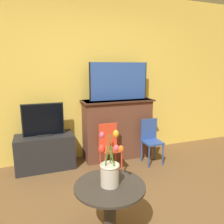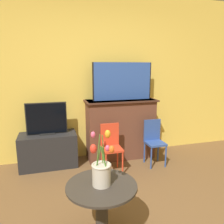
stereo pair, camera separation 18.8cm
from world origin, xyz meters
name	(u,v)px [view 1 (the left image)]	position (x,y,z in m)	size (l,w,h in m)	color
wall_back	(88,78)	(0.00, 2.13, 1.35)	(8.00, 0.06, 2.70)	#EAC651
fireplace_mantel	(117,128)	(0.43, 1.90, 0.51)	(1.18, 0.44, 1.00)	brown
painting	(119,81)	(0.46, 1.91, 1.30)	(0.99, 0.03, 0.60)	black
tv_stand	(45,152)	(-0.76, 1.87, 0.26)	(0.86, 0.42, 0.52)	#232326
tv_monitor	(43,120)	(-0.76, 1.87, 0.76)	(0.60, 0.12, 0.49)	black
chair_red	(110,145)	(0.14, 1.45, 0.41)	(0.28, 0.28, 0.71)	red
chair_blue	(151,138)	(0.85, 1.50, 0.41)	(0.28, 0.28, 0.71)	#2D4C99
side_table	(110,205)	(-0.31, 0.18, 0.35)	(0.62, 0.62, 0.54)	#332D28
vase_tulips	(110,170)	(-0.31, 0.18, 0.68)	(0.18, 0.19, 0.48)	beige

